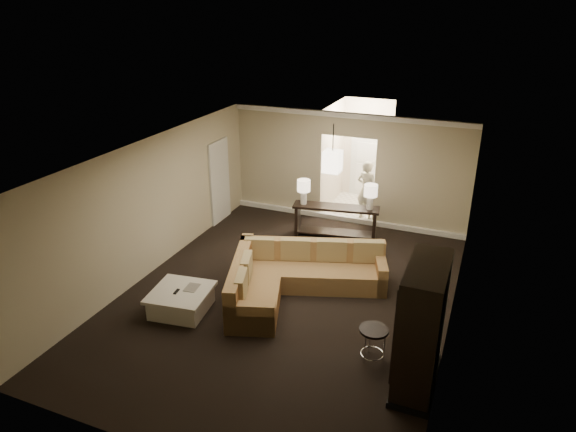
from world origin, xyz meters
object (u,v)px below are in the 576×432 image
at_px(coffee_table, 181,300).
at_px(armoire, 421,329).
at_px(sectional_sofa, 293,277).
at_px(console_table, 336,219).
at_px(person, 367,187).
at_px(drink_table, 373,338).

height_order(coffee_table, armoire, armoire).
height_order(sectional_sofa, coffee_table, sectional_sofa).
height_order(coffee_table, console_table, console_table).
distance_m(sectional_sofa, person, 4.16).
distance_m(coffee_table, drink_table, 3.58).
relative_size(sectional_sofa, drink_table, 5.33).
relative_size(console_table, person, 1.20).
bearing_deg(sectional_sofa, console_table, 71.79).
distance_m(armoire, person, 6.20).
distance_m(drink_table, person, 5.72).
bearing_deg(drink_table, armoire, -21.61).
xyz_separation_m(console_table, drink_table, (1.92, -4.15, -0.05)).
bearing_deg(sectional_sofa, coffee_table, -159.40).
relative_size(sectional_sofa, console_table, 1.47).
distance_m(coffee_table, armoire, 4.37).
height_order(armoire, person, armoire).
relative_size(coffee_table, console_table, 0.56).
height_order(console_table, person, person).
distance_m(coffee_table, person, 5.87).
bearing_deg(console_table, armoire, -69.40).
height_order(drink_table, person, person).
bearing_deg(console_table, person, 63.57).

